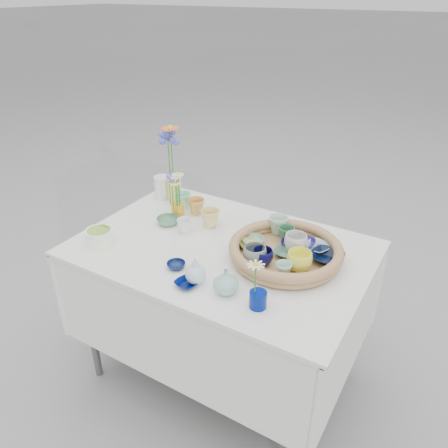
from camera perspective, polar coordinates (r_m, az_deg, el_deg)
The scene contains 34 objects.
ground at distance 2.41m, azimuth -0.26°, elevation -18.67°, with size 80.00×80.00×0.00m, color gray.
display_table at distance 2.41m, azimuth -0.26°, elevation -18.67°, with size 1.26×0.86×0.77m, color silver, non-canonical shape.
wicker_tray at distance 1.83m, azimuth 8.04°, elevation -3.59°, with size 0.47×0.47×0.08m, color brown, non-canonical shape.
tray_ceramic_0 at distance 1.90m, azimuth 9.66°, elevation -2.55°, with size 0.13×0.13×0.03m, color #110B54.
tray_ceramic_1 at distance 1.83m, azimuth 13.29°, elevation -4.26°, with size 0.13×0.13×0.03m, color black.
tray_ceramic_2 at distance 1.75m, azimuth 9.80°, elevation -4.79°, with size 0.10×0.10×0.08m, color #F2F045.
tray_ceramic_3 at distance 1.84m, azimuth 8.17°, elevation -3.73°, with size 0.10×0.10×0.03m, color #4D7B64.
tray_ceramic_4 at distance 1.77m, azimuth 4.05°, elevation -4.04°, with size 0.10×0.10×0.08m, color slate.
tray_ceramic_5 at distance 1.90m, azimuth 3.80°, elevation -2.25°, with size 0.10×0.10×0.03m, color #7FB89C.
tray_ceramic_6 at distance 1.98m, azimuth 7.10°, elevation -0.16°, with size 0.09×0.09×0.08m, color #9FD4BE.
tray_ceramic_7 at distance 1.87m, azimuth 9.34°, elevation -2.43°, with size 0.10×0.10×0.08m, color silver.
tray_ceramic_8 at distance 1.90m, azimuth 12.08°, elevation -3.00°, with size 0.11×0.11×0.03m, color #9CC2DF.
tray_ceramic_9 at distance 1.76m, azimuth 5.06°, elevation -4.30°, with size 0.09×0.09×0.07m, color #0B083B.
tray_ceramic_10 at distance 1.87m, azimuth 3.44°, elevation -2.79°, with size 0.09×0.09×0.03m, color #D9D376.
tray_ceramic_11 at distance 1.70m, azimuth 7.79°, elevation -5.96°, with size 0.06×0.06×0.06m, color #A7D0BF.
tray_ceramic_12 at distance 1.94m, azimuth 8.15°, elevation -1.28°, with size 0.07×0.07×0.07m, color #327047.
loose_ceramic_0 at distance 2.19m, azimuth -3.64°, elevation 2.30°, with size 0.09×0.09×0.08m, color gold.
loose_ceramic_1 at distance 2.06m, azimuth -1.81°, elevation 0.75°, with size 0.09×0.09×0.08m, color #E2CE75.
loose_ceramic_2 at distance 2.11m, azimuth -7.35°, elevation 0.40°, with size 0.11×0.11×0.03m, color #528561.
loose_ceramic_3 at distance 2.03m, azimuth -5.15°, elevation -0.22°, with size 0.07×0.07×0.07m, color white.
loose_ceramic_4 at distance 1.79m, azimuth -6.27°, elevation -5.38°, with size 0.08×0.08×0.02m, color #0B1A4A.
loose_ceramic_5 at distance 2.26m, azimuth -5.40°, elevation 3.13°, with size 0.09×0.09×0.08m, color #8ADEB3.
loose_ceramic_6 at distance 1.69m, azimuth -4.87°, elevation -7.74°, with size 0.09×0.09×0.02m, color #021050.
fluted_bowl at distance 2.01m, azimuth -15.93°, elevation -1.55°, with size 0.12×0.12×0.06m, color white, non-canonical shape.
bud_vase_paleblue at distance 1.67m, azimuth -3.75°, elevation -5.95°, with size 0.08×0.08×0.12m, color silver, non-canonical shape.
bud_vase_seafoam at distance 1.62m, azimuth 0.23°, elevation -7.48°, with size 0.10×0.10×0.10m, color #84B7B2.
bud_vase_cobalt at distance 1.57m, azimuth 4.46°, elevation -9.81°, with size 0.06×0.06×0.06m, color navy.
single_daisy at distance 1.52m, azimuth 4.10°, elevation -7.12°, with size 0.07×0.07×0.13m, color white, non-canonical shape.
tall_vase_yellow at distance 2.32m, azimuth -6.47°, elevation 4.56°, with size 0.07×0.07×0.13m, color #F8FA51.
gerbera at distance 2.25m, azimuth -6.84°, elevation 9.10°, with size 0.11×0.11×0.28m, color orange, non-canonical shape.
hydrangea at distance 2.26m, azimuth -7.18°, elevation 8.45°, with size 0.08×0.08×0.29m, color #464DC3, non-canonical shape.
white_pitcher at distance 2.38m, azimuth -8.03°, elevation 4.82°, with size 0.12×0.09×0.12m, color white, non-canonical shape.
daisy_cup at distance 2.17m, azimuth -6.04°, elevation 1.77°, with size 0.06×0.06×0.07m, color gold.
daisy_posy at distance 2.12m, azimuth -6.41°, elevation 4.65°, with size 0.09×0.09×0.17m, color white, non-canonical shape.
Camera 1 is at (0.85, -1.40, 1.77)m, focal length 35.00 mm.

